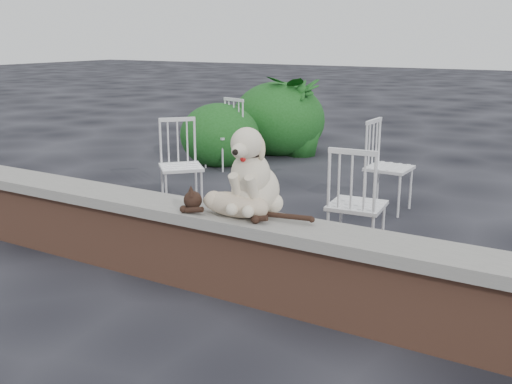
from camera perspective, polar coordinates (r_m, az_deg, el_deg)
The scene contains 12 objects.
ground at distance 4.40m, azimuth -5.71°, elevation -8.75°, with size 60.00×60.00×0.00m, color black.
brick_wall at distance 4.31m, azimuth -5.79°, elevation -5.71°, with size 6.00×0.30×0.50m, color brown.
capstone at distance 4.22m, azimuth -5.89°, elevation -2.02°, with size 6.20×0.40×0.08m, color slate.
dog at distance 3.98m, azimuth -0.05°, elevation 2.28°, with size 0.41×0.54×0.62m, color beige, non-canonical shape.
cat at distance 3.95m, azimuth -2.16°, elevation -1.08°, with size 1.11×0.27×0.19m, color tan, non-canonical shape.
chair_c at distance 4.76m, azimuth 9.78°, elevation -1.07°, with size 0.56×0.56×0.94m, color white, non-canonical shape.
chair_a at distance 6.10m, azimuth -7.30°, elevation 2.58°, with size 0.56×0.56×0.94m, color white, non-canonical shape.
chair_e at distance 6.16m, azimuth 12.83°, elevation 2.45°, with size 0.56×0.56×0.94m, color white, non-canonical shape.
chair_b at distance 8.01m, azimuth -3.16°, elevation 5.64°, with size 0.56×0.56×0.94m, color white, non-canonical shape.
potted_plant_a at distance 9.15m, azimuth 2.67°, elevation 7.59°, with size 1.06×0.92×1.18m, color #154A15.
potted_plant_b at distance 8.88m, azimuth 4.44°, elevation 7.21°, with size 0.64×0.64×1.14m, color #154A15.
shrubbery at distance 8.98m, azimuth 0.71°, elevation 6.60°, with size 1.60×3.02×1.15m.
Camera 1 is at (2.42, -3.23, 1.77)m, focal length 41.18 mm.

